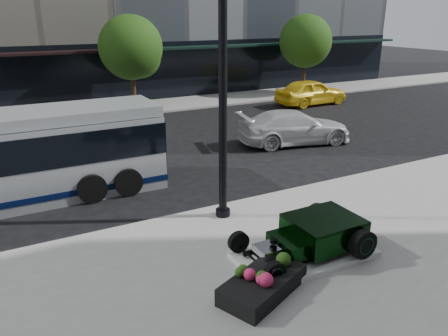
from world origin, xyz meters
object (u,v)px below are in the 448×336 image
flower_planter (263,283)px  white_sedan (294,127)px  hot_rod (316,233)px  lamppost (223,94)px  yellow_taxi (311,92)px

flower_planter → white_sedan: (7.81, 9.38, 0.42)m
flower_planter → hot_rod: bearing=20.0°
hot_rod → lamppost: lamppost is taller
flower_planter → yellow_taxi: size_ratio=0.45×
white_sedan → yellow_taxi: yellow_taxi is taller
hot_rod → yellow_taxi: 19.90m
lamppost → flower_planter: size_ratio=3.48×
flower_planter → white_sedan: size_ratio=0.42×
flower_planter → yellow_taxi: yellow_taxi is taller
hot_rod → yellow_taxi: size_ratio=0.64×
hot_rod → lamppost: bearing=108.3°
lamppost → white_sedan: (6.77, 5.58, -2.99)m
lamppost → yellow_taxi: lamppost is taller
hot_rod → yellow_taxi: (12.34, 15.61, 0.16)m
flower_planter → white_sedan: bearing=50.2°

